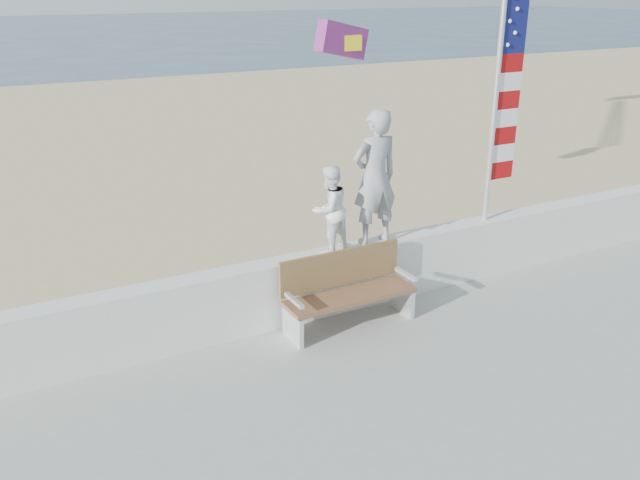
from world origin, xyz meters
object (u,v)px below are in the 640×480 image
Objects in this scene: bench at (347,289)px; flag at (503,94)px; adult at (375,177)px; child at (330,209)px.

flag reaches higher than bench.
flag is (2.17, -0.00, 0.97)m from adult.
bench is (-0.69, -0.45, -1.33)m from adult.
bench is 3.70m from flag.
flag is at bearing 179.46° from adult.
adult is 1.57m from bench.
adult is 1.59× the size of child.
child is 0.34× the size of flag.
child is (-0.71, 0.00, -0.35)m from adult.
adult reaches higher than child.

